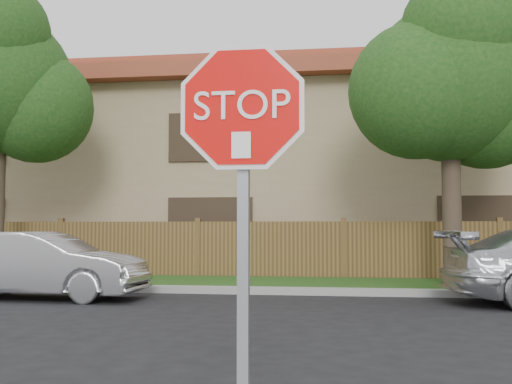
# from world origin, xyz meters

# --- Properties ---
(far_curb) EXTENTS (70.00, 0.30, 0.15)m
(far_curb) POSITION_xyz_m (0.00, 8.15, 0.07)
(far_curb) COLOR gray
(far_curb) RESTS_ON ground
(grass_strip) EXTENTS (70.00, 3.00, 0.12)m
(grass_strip) POSITION_xyz_m (0.00, 9.80, 0.06)
(grass_strip) COLOR #1E4714
(grass_strip) RESTS_ON ground
(fence) EXTENTS (70.00, 0.12, 1.60)m
(fence) POSITION_xyz_m (0.00, 11.40, 0.80)
(fence) COLOR #4E371B
(fence) RESTS_ON ground
(apartment_building) EXTENTS (35.20, 9.20, 7.20)m
(apartment_building) POSITION_xyz_m (0.00, 17.00, 3.53)
(apartment_building) COLOR #9E8962
(apartment_building) RESTS_ON ground
(tree_mid) EXTENTS (4.80, 3.90, 7.35)m
(tree_mid) POSITION_xyz_m (2.52, 9.57, 4.87)
(tree_mid) COLOR #382B21
(tree_mid) RESTS_ON ground
(stop_sign) EXTENTS (1.01, 0.13, 2.55)m
(stop_sign) POSITION_xyz_m (-0.71, -1.48, 1.83)
(stop_sign) COLOR gray
(stop_sign) RESTS_ON sidewalk_near
(sedan_left) EXTENTS (4.16, 1.55, 1.36)m
(sedan_left) POSITION_xyz_m (-6.09, 6.68, 0.68)
(sedan_left) COLOR #A0A0A5
(sedan_left) RESTS_ON ground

